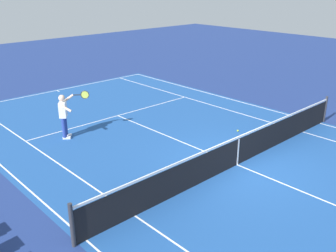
# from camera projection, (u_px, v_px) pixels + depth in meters

# --- Properties ---
(ground_plane) EXTENTS (60.00, 60.00, 0.00)m
(ground_plane) POSITION_uv_depth(u_px,v_px,m) (237.00, 165.00, 12.03)
(ground_plane) COLOR navy
(court_slab) EXTENTS (24.20, 11.40, 0.00)m
(court_slab) POSITION_uv_depth(u_px,v_px,m) (237.00, 165.00, 12.03)
(court_slab) COLOR #1E4C93
(court_slab) RESTS_ON ground_plane
(court_line_markings) EXTENTS (23.85, 11.05, 0.01)m
(court_line_markings) POSITION_uv_depth(u_px,v_px,m) (237.00, 165.00, 12.03)
(court_line_markings) COLOR white
(court_line_markings) RESTS_ON ground_plane
(tennis_net) EXTENTS (0.10, 11.70, 1.08)m
(tennis_net) POSITION_uv_depth(u_px,v_px,m) (238.00, 151.00, 11.86)
(tennis_net) COLOR #2D2D33
(tennis_net) RESTS_ON ground_plane
(tennis_player_near) EXTENTS (0.75, 1.17, 1.70)m
(tennis_player_near) POSITION_uv_depth(u_px,v_px,m) (64.00, 114.00, 13.79)
(tennis_player_near) COLOR navy
(tennis_player_near) RESTS_ON ground_plane
(tennis_ball) EXTENTS (0.07, 0.07, 0.07)m
(tennis_ball) POSITION_uv_depth(u_px,v_px,m) (238.00, 131.00, 14.68)
(tennis_ball) COLOR #CCE01E
(tennis_ball) RESTS_ON ground_plane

